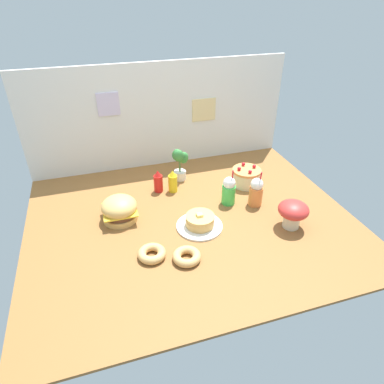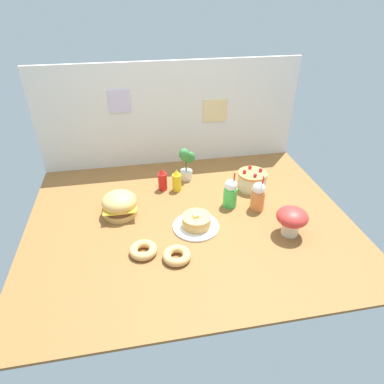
# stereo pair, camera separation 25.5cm
# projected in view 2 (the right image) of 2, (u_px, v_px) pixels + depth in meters

# --- Properties ---
(ground_plane) EXTENTS (2.43, 1.98, 0.02)m
(ground_plane) POSITION_uv_depth(u_px,v_px,m) (190.00, 220.00, 2.58)
(ground_plane) COLOR brown
(back_wall) EXTENTS (2.43, 0.04, 0.97)m
(back_wall) POSITION_uv_depth(u_px,v_px,m) (171.00, 115.00, 3.13)
(back_wall) COLOR silver
(back_wall) RESTS_ON ground_plane
(burger) EXTENTS (0.27, 0.27, 0.19)m
(burger) POSITION_uv_depth(u_px,v_px,m) (120.00, 204.00, 2.58)
(burger) COLOR #DBA859
(burger) RESTS_ON ground_plane
(pancake_stack) EXTENTS (0.34, 0.34, 0.12)m
(pancake_stack) POSITION_uv_depth(u_px,v_px,m) (196.00, 223.00, 2.47)
(pancake_stack) COLOR white
(pancake_stack) RESTS_ON ground_plane
(layer_cake) EXTENTS (0.25, 0.25, 0.18)m
(layer_cake) POSITION_uv_depth(u_px,v_px,m) (252.00, 180.00, 2.92)
(layer_cake) COLOR beige
(layer_cake) RESTS_ON ground_plane
(ketchup_bottle) EXTENTS (0.08, 0.08, 0.20)m
(ketchup_bottle) POSITION_uv_depth(u_px,v_px,m) (163.00, 180.00, 2.89)
(ketchup_bottle) COLOR red
(ketchup_bottle) RESTS_ON ground_plane
(mustard_bottle) EXTENTS (0.08, 0.08, 0.20)m
(mustard_bottle) POSITION_uv_depth(u_px,v_px,m) (177.00, 181.00, 2.88)
(mustard_bottle) COLOR yellow
(mustard_bottle) RESTS_ON ground_plane
(cream_soda_cup) EXTENTS (0.11, 0.11, 0.30)m
(cream_soda_cup) POSITION_uv_depth(u_px,v_px,m) (230.00, 193.00, 2.67)
(cream_soda_cup) COLOR green
(cream_soda_cup) RESTS_ON ground_plane
(orange_float_cup) EXTENTS (0.11, 0.11, 0.30)m
(orange_float_cup) POSITION_uv_depth(u_px,v_px,m) (258.00, 196.00, 2.63)
(orange_float_cup) COLOR orange
(orange_float_cup) RESTS_ON ground_plane
(donut_pink_glaze) EXTENTS (0.19, 0.19, 0.06)m
(donut_pink_glaze) POSITION_uv_depth(u_px,v_px,m) (143.00, 250.00, 2.24)
(donut_pink_glaze) COLOR tan
(donut_pink_glaze) RESTS_ON ground_plane
(donut_chocolate) EXTENTS (0.19, 0.19, 0.06)m
(donut_chocolate) POSITION_uv_depth(u_px,v_px,m) (177.00, 255.00, 2.19)
(donut_chocolate) COLOR tan
(donut_chocolate) RESTS_ON ground_plane
(potted_plant) EXTENTS (0.14, 0.12, 0.31)m
(potted_plant) POSITION_uv_depth(u_px,v_px,m) (186.00, 162.00, 3.01)
(potted_plant) COLOR white
(potted_plant) RESTS_ON ground_plane
(mushroom_stool) EXTENTS (0.22, 0.22, 0.21)m
(mushroom_stool) POSITION_uv_depth(u_px,v_px,m) (292.00, 219.00, 2.36)
(mushroom_stool) COLOR beige
(mushroom_stool) RESTS_ON ground_plane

